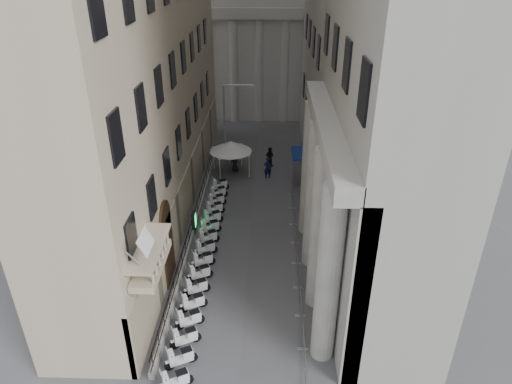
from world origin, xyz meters
TOP-DOWN VIEW (x-y plane):
  - iron_fence at (-4.30, 18.00)m, footprint 0.30×28.00m
  - blue_awning at (4.15, 26.00)m, footprint 1.60×3.00m
  - flag at (-4.00, 5.00)m, footprint 1.00×1.40m
  - scooter_1 at (-2.96, 4.95)m, footprint 1.50×1.12m
  - scooter_2 at (-2.96, 6.33)m, footprint 1.50×1.12m
  - scooter_3 at (-2.96, 7.70)m, footprint 1.50×1.12m
  - scooter_4 at (-2.96, 9.08)m, footprint 1.50×1.12m
  - scooter_5 at (-2.96, 10.45)m, footprint 1.50×1.12m
  - scooter_6 at (-2.96, 11.83)m, footprint 1.50×1.12m
  - scooter_7 at (-2.96, 13.20)m, footprint 1.50×1.12m
  - scooter_8 at (-2.96, 14.58)m, footprint 1.50×1.12m
  - scooter_9 at (-2.96, 15.95)m, footprint 1.50×1.12m
  - scooter_10 at (-2.96, 17.33)m, footprint 1.50×1.12m
  - scooter_11 at (-2.96, 18.70)m, footprint 1.50×1.12m
  - scooter_12 at (-2.96, 20.08)m, footprint 1.50×1.12m
  - scooter_13 at (-2.96, 21.45)m, footprint 1.50×1.12m
  - scooter_14 at (-2.96, 22.83)m, footprint 1.50×1.12m
  - scooter_15 at (-2.96, 24.20)m, footprint 1.50×1.12m
  - barrier_0 at (3.29, 4.97)m, footprint 0.60×2.40m
  - barrier_1 at (3.29, 7.47)m, footprint 0.60×2.40m
  - barrier_2 at (3.29, 9.97)m, footprint 0.60×2.40m
  - barrier_3 at (3.29, 12.47)m, footprint 0.60×2.40m
  - barrier_4 at (3.29, 14.97)m, footprint 0.60×2.40m
  - barrier_5 at (3.29, 17.47)m, footprint 0.60×2.40m
  - barrier_6 at (3.29, 19.97)m, footprint 0.60×2.40m
  - barrier_7 at (3.29, 22.47)m, footprint 0.60×2.40m
  - security_tent at (-1.75, 27.56)m, footprint 3.95×3.95m
  - street_lamp at (-2.41, 28.02)m, footprint 2.76×0.32m
  - info_kiosk at (-4.19, 17.48)m, footprint 0.29×0.80m
  - pedestrian_a at (1.21, 26.95)m, footprint 0.83×0.66m
  - pedestrian_b at (1.39, 29.72)m, footprint 1.16×1.08m
  - pedestrian_c at (-1.92, 28.27)m, footprint 0.89×0.61m

SIDE VIEW (x-z plane):
  - iron_fence at x=-4.30m, z-range -0.70..0.70m
  - blue_awning at x=4.15m, z-range -1.50..1.50m
  - flag at x=-4.00m, z-range -4.10..4.10m
  - scooter_1 at x=-2.96m, z-range -0.75..0.75m
  - scooter_2 at x=-2.96m, z-range -0.75..0.75m
  - scooter_3 at x=-2.96m, z-range -0.75..0.75m
  - scooter_4 at x=-2.96m, z-range -0.75..0.75m
  - scooter_5 at x=-2.96m, z-range -0.75..0.75m
  - scooter_6 at x=-2.96m, z-range -0.75..0.75m
  - scooter_7 at x=-2.96m, z-range -0.75..0.75m
  - scooter_8 at x=-2.96m, z-range -0.75..0.75m
  - scooter_9 at x=-2.96m, z-range -0.75..0.75m
  - scooter_10 at x=-2.96m, z-range -0.75..0.75m
  - scooter_11 at x=-2.96m, z-range -0.75..0.75m
  - scooter_12 at x=-2.96m, z-range -0.75..0.75m
  - scooter_13 at x=-2.96m, z-range -0.75..0.75m
  - scooter_14 at x=-2.96m, z-range -0.75..0.75m
  - scooter_15 at x=-2.96m, z-range -0.75..0.75m
  - barrier_0 at x=3.29m, z-range -0.55..0.55m
  - barrier_1 at x=3.29m, z-range -0.55..0.55m
  - barrier_2 at x=3.29m, z-range -0.55..0.55m
  - barrier_3 at x=3.29m, z-range -0.55..0.55m
  - barrier_4 at x=3.29m, z-range -0.55..0.55m
  - barrier_5 at x=3.29m, z-range -0.55..0.55m
  - barrier_6 at x=3.29m, z-range -0.55..0.55m
  - barrier_7 at x=3.29m, z-range -0.55..0.55m
  - info_kiosk at x=-4.19m, z-range 0.01..1.68m
  - pedestrian_c at x=-1.92m, z-range 0.00..1.76m
  - pedestrian_b at x=1.39m, z-range 0.00..1.92m
  - pedestrian_a at x=1.21m, z-range 0.00..2.00m
  - security_tent at x=-1.75m, z-range 1.08..4.29m
  - street_lamp at x=-2.41m, z-range 0.83..9.30m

